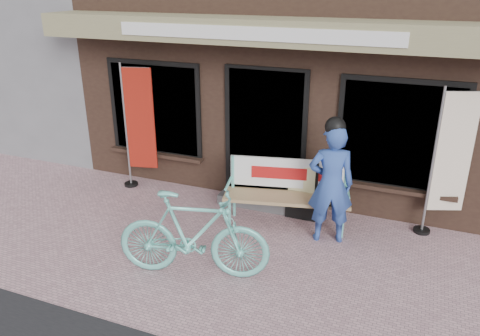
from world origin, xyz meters
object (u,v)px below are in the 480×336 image
at_px(nobori_red, 138,126).
at_px(person, 331,182).
at_px(nobori_cream, 449,161).
at_px(bench, 287,188).
at_px(menu_stand, 302,190).
at_px(bicycle, 193,235).

bearing_deg(nobori_red, person, -22.95).
xyz_separation_m(person, nobori_cream, (1.45, 0.78, 0.23)).
relative_size(bench, nobori_red, 0.86).
relative_size(bench, menu_stand, 1.98).
distance_m(person, bicycle, 2.01).
height_order(nobori_cream, menu_stand, nobori_cream).
height_order(nobori_red, menu_stand, nobori_red).
bearing_deg(person, bicycle, -149.95).
relative_size(bicycle, nobori_red, 0.86).
bearing_deg(person, bench, 142.89).
distance_m(person, menu_stand, 0.78).
height_order(bench, nobori_red, nobori_red).
distance_m(bench, nobori_cream, 2.25).
height_order(nobori_red, nobori_cream, nobori_red).
height_order(bicycle, nobori_red, nobori_red).
bearing_deg(bench, bicycle, -124.12).
relative_size(nobori_cream, menu_stand, 2.26).
height_order(person, nobori_cream, nobori_cream).
xyz_separation_m(nobori_cream, menu_stand, (-1.95, -0.33, -0.62)).
bearing_deg(person, nobori_red, 152.89).
distance_m(nobori_red, menu_stand, 2.99).
distance_m(person, nobori_red, 3.48).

